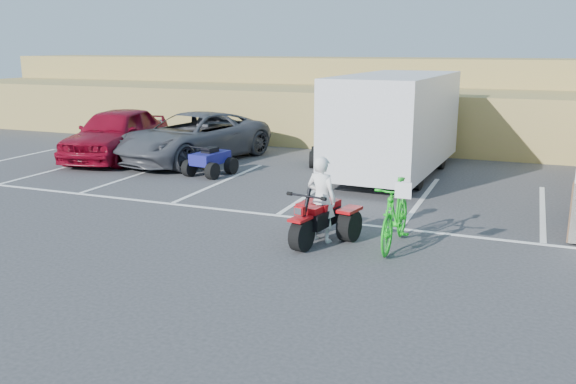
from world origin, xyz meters
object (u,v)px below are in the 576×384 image
at_px(green_dirt_bike, 395,214).
at_px(quad_atv_green, 328,165).
at_px(red_car, 116,133).
at_px(rider, 321,199).
at_px(quad_atv_blue, 211,175).
at_px(cargo_trailer, 395,122).
at_px(red_trike_atv, 317,243).
at_px(grey_pickup, 193,137).

bearing_deg(green_dirt_bike, quad_atv_green, 117.29).
relative_size(red_car, quad_atv_green, 3.36).
height_order(rider, quad_atv_blue, rider).
bearing_deg(rider, cargo_trailer, -78.50).
height_order(red_trike_atv, green_dirt_bike, green_dirt_bike).
bearing_deg(grey_pickup, rider, -30.74).
bearing_deg(cargo_trailer, green_dirt_bike, -74.69).
bearing_deg(quad_atv_blue, green_dirt_bike, -26.91).
bearing_deg(red_car, green_dirt_bike, -38.28).
distance_m(red_car, quad_atv_blue, 4.34).
bearing_deg(grey_pickup, quad_atv_green, 25.33).
relative_size(rider, cargo_trailer, 0.26).
xyz_separation_m(grey_pickup, red_car, (-2.49, -0.61, 0.07)).
bearing_deg(red_trike_atv, rider, 90.00).
xyz_separation_m(rider, quad_atv_green, (-2.24, 7.25, -0.82)).
xyz_separation_m(red_car, quad_atv_green, (6.77, 1.50, -0.83)).
relative_size(grey_pickup, quad_atv_blue, 4.04).
bearing_deg(green_dirt_bike, grey_pickup, 142.19).
bearing_deg(rider, red_trike_atv, 90.00).
distance_m(red_car, quad_atv_green, 6.98).
bearing_deg(quad_atv_green, red_car, 176.67).
xyz_separation_m(red_trike_atv, red_car, (-8.97, 5.89, 0.83)).
bearing_deg(red_car, rider, -42.63).
xyz_separation_m(red_trike_atv, rider, (0.03, 0.15, 0.82)).
xyz_separation_m(grey_pickup, quad_atv_blue, (1.61, -1.78, -0.77)).
distance_m(rider, grey_pickup, 9.10).
relative_size(red_trike_atv, cargo_trailer, 0.25).
bearing_deg(quad_atv_green, red_trike_atv, -89.24).
xyz_separation_m(red_car, cargo_trailer, (8.97, 0.76, 0.71)).
distance_m(green_dirt_bike, red_car, 11.76).
distance_m(grey_pickup, quad_atv_green, 4.43).
distance_m(grey_pickup, cargo_trailer, 6.53).
bearing_deg(rider, red_car, -21.33).
bearing_deg(grey_pickup, red_trike_atv, -31.52).
relative_size(red_car, quad_atv_blue, 3.58).
xyz_separation_m(rider, grey_pickup, (-6.51, 6.36, -0.05)).
height_order(green_dirt_bike, quad_atv_green, green_dirt_bike).
xyz_separation_m(quad_atv_blue, quad_atv_green, (2.67, 2.67, 0.00)).
distance_m(quad_atv_blue, quad_atv_green, 3.78).
relative_size(quad_atv_blue, quad_atv_green, 0.94).
relative_size(green_dirt_bike, quad_atv_green, 1.41).
bearing_deg(rider, green_dirt_bike, -160.91).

